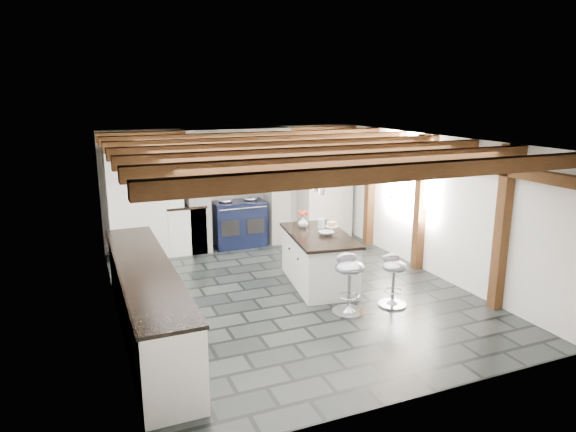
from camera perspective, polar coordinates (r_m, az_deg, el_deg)
name	(u,v)px	position (r m, az deg, el deg)	size (l,w,h in m)	color
ground	(292,293)	(7.85, 0.46, -8.53)	(6.00, 6.00, 0.00)	black
room_shell	(225,209)	(8.62, -6.97, 0.82)	(6.00, 6.03, 6.00)	white
range_cooker	(239,223)	(10.11, -5.51, -0.74)	(1.00, 0.63, 0.99)	black
kitchen_island	(319,258)	(8.08, 3.42, -4.73)	(1.11, 1.78, 1.10)	white
bar_stool_near	(393,274)	(7.41, 11.64, -6.35)	(0.48, 0.48, 0.75)	silver
bar_stool_far	(349,277)	(7.05, 6.81, -6.72)	(0.49, 0.49, 0.84)	silver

